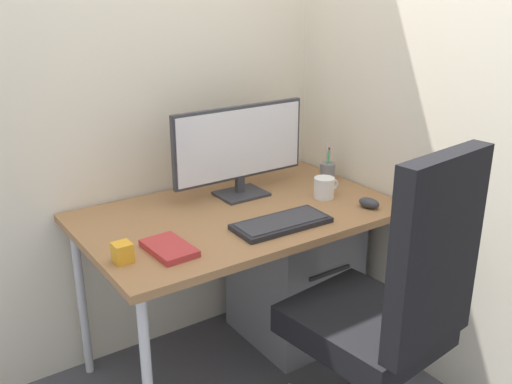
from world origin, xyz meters
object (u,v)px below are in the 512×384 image
Objects in this scene: coffee_mug at (324,188)px; monitor at (240,147)px; mouse at (369,203)px; filing_cabinet at (293,275)px; notebook at (169,248)px; office_chair at (390,305)px; keyboard at (281,223)px; desk_clamp_accessory at (123,253)px; pen_holder at (327,171)px.

monitor is at bearing 139.76° from coffee_mug.
monitor is at bearing 114.76° from mouse.
notebook is at bearing -161.77° from filing_cabinet.
office_chair is 0.51m from keyboard.
coffee_mug is at bearing 4.47° from notebook.
office_chair is 0.92m from desk_clamp_accessory.
desk_clamp_accessory is (-0.91, -0.23, 0.47)m from filing_cabinet.
office_chair is 9.48× the size of coffee_mug.
coffee_mug is (0.23, 0.62, 0.19)m from office_chair.
pen_holder is (0.08, 0.36, 0.02)m from mouse.
filing_cabinet is 0.52m from pen_holder.
desk_clamp_accessory is (-0.95, -0.08, -0.01)m from coffee_mug.
pen_holder is 1.14m from desk_clamp_accessory.
coffee_mug is (0.33, 0.14, 0.03)m from keyboard.
keyboard is at bearing -157.21° from coffee_mug.
desk_clamp_accessory reaches higher than keyboard.
keyboard is at bearing -5.46° from desk_clamp_accessory.
filing_cabinet is 2.98× the size of notebook.
coffee_mug reaches higher than desk_clamp_accessory.
pen_holder is at bearing 12.31° from desk_clamp_accessory.
notebook is 0.80m from coffee_mug.
office_chair is at bearing -103.82° from filing_cabinet.
filing_cabinet is at bearing 94.14° from mouse.
office_chair reaches higher than coffee_mug.
monitor is 3.01× the size of notebook.
office_chair is at bearing -86.70° from monitor.
filing_cabinet is 0.60m from keyboard.
office_chair is 17.18× the size of desk_clamp_accessory.
pen_holder reaches higher than desk_clamp_accessory.
monitor is 3.50× the size of pen_holder.
pen_holder is (0.20, 0.01, 0.48)m from filing_cabinet.
monitor is 6.81× the size of mouse.
notebook is at bearing -146.73° from monitor.
office_chair is at bearing -116.42° from pen_holder.
coffee_mug is at bearing -134.28° from pen_holder.
filing_cabinet is at bearing -176.51° from pen_holder.
desk_clamp_accessory is (-0.62, 0.06, 0.02)m from keyboard.
notebook is (-0.95, -0.26, -0.03)m from pen_holder.
keyboard reaches higher than filing_cabinet.
desk_clamp_accessory is at bearing -175.12° from coffee_mug.
filing_cabinet is 5.08× the size of coffee_mug.
coffee_mug reaches higher than filing_cabinet.
monitor is at bearing 159.68° from filing_cabinet.
keyboard is 2.13× the size of pen_holder.
coffee_mug is (-0.08, 0.20, 0.02)m from mouse.
office_chair is at bearing -110.43° from coffee_mug.
coffee_mug is at bearing 22.79° from keyboard.
notebook is 3.09× the size of desk_clamp_accessory.
keyboard is 0.58m from pen_holder.
mouse is 0.44× the size of notebook.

